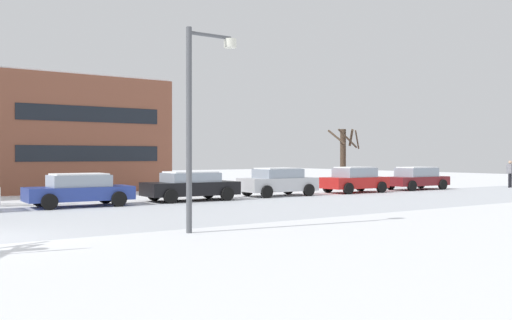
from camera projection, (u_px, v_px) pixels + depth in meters
street_lamp at (198, 108)px, 15.73m from camera, size 1.60×0.36×5.66m
parked_car_blue at (79, 190)px, 23.72m from camera, size 4.36×2.15×1.39m
parked_car_black at (191, 186)px, 26.81m from camera, size 4.50×2.25×1.39m
parked_car_silver at (278, 182)px, 29.99m from camera, size 4.15×2.20×1.49m
parked_car_red at (355, 180)px, 32.74m from camera, size 3.96×2.08×1.49m
parked_car_maroon at (417, 178)px, 35.69m from camera, size 4.34×2.10×1.43m
pedestrian_crossing at (510, 172)px, 38.08m from camera, size 0.53×0.43×1.81m
tree_far_left at (344, 156)px, 35.93m from camera, size 2.13×1.89×3.82m
building_far_right at (67, 136)px, 36.49m from camera, size 10.25×9.67×6.88m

